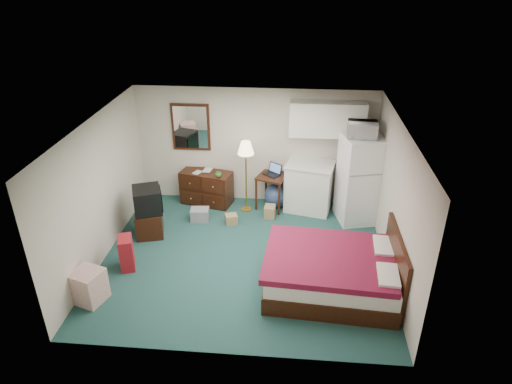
# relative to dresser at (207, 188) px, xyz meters

# --- Properties ---
(floor) EXTENTS (5.00, 4.50, 0.01)m
(floor) POSITION_rel_dresser_xyz_m (1.03, -1.98, -0.37)
(floor) COLOR #1B3E3A
(floor) RESTS_ON ground
(ceiling) EXTENTS (5.00, 4.50, 0.01)m
(ceiling) POSITION_rel_dresser_xyz_m (1.03, -1.98, 2.13)
(ceiling) COLOR beige
(ceiling) RESTS_ON walls
(walls) EXTENTS (5.01, 4.51, 2.50)m
(walls) POSITION_rel_dresser_xyz_m (1.03, -1.98, 0.88)
(walls) COLOR beige
(walls) RESTS_ON floor
(mirror) EXTENTS (0.80, 0.06, 1.00)m
(mirror) POSITION_rel_dresser_xyz_m (-0.32, 0.24, 1.28)
(mirror) COLOR white
(mirror) RESTS_ON walls
(upper_cabinets) EXTENTS (1.50, 0.35, 0.70)m
(upper_cabinets) POSITION_rel_dresser_xyz_m (2.48, 0.10, 1.58)
(upper_cabinets) COLOR white
(upper_cabinets) RESTS_ON walls
(headboard) EXTENTS (0.06, 1.56, 1.00)m
(headboard) POSITION_rel_dresser_xyz_m (3.49, -2.73, 0.18)
(headboard) COLOR black
(headboard) RESTS_ON walls
(dresser) EXTENTS (1.16, 0.73, 0.73)m
(dresser) POSITION_rel_dresser_xyz_m (0.00, 0.00, 0.00)
(dresser) COLOR black
(dresser) RESTS_ON floor
(floor_lamp) EXTENTS (0.36, 0.36, 1.55)m
(floor_lamp) POSITION_rel_dresser_xyz_m (0.89, -0.23, 0.41)
(floor_lamp) COLOR gold
(floor_lamp) RESTS_ON floor
(desk) EXTENTS (0.75, 0.75, 0.74)m
(desk) POSITION_rel_dresser_xyz_m (1.43, -0.05, 0.00)
(desk) COLOR black
(desk) RESTS_ON floor
(exercise_ball) EXTENTS (0.62, 0.62, 0.52)m
(exercise_ball) POSITION_rel_dresser_xyz_m (1.52, -0.02, -0.11)
(exercise_ball) COLOR navy
(exercise_ball) RESTS_ON floor
(kitchen_counter) EXTENTS (1.06, 0.90, 1.01)m
(kitchen_counter) POSITION_rel_dresser_xyz_m (2.20, -0.07, 0.14)
(kitchen_counter) COLOR white
(kitchen_counter) RESTS_ON floor
(fridge) EXTENTS (0.89, 0.89, 1.80)m
(fridge) POSITION_rel_dresser_xyz_m (3.16, -0.42, 0.53)
(fridge) COLOR white
(fridge) RESTS_ON floor
(bed) EXTENTS (2.13, 1.72, 0.65)m
(bed) POSITION_rel_dresser_xyz_m (2.51, -2.73, -0.04)
(bed) COLOR #440E20
(bed) RESTS_ON floor
(tv_stand) EXTENTS (0.62, 0.66, 0.50)m
(tv_stand) POSITION_rel_dresser_xyz_m (-0.87, -1.36, -0.12)
(tv_stand) COLOR black
(tv_stand) RESTS_ON floor
(suitcase) EXTENTS (0.34, 0.42, 0.60)m
(suitcase) POSITION_rel_dresser_xyz_m (-0.95, -2.44, -0.07)
(suitcase) COLOR maroon
(suitcase) RESTS_ON floor
(retail_box) EXTENTS (0.54, 0.54, 0.54)m
(retail_box) POSITION_rel_dresser_xyz_m (-1.25, -3.32, -0.10)
(retail_box) COLOR silver
(retail_box) RESTS_ON floor
(file_bin) EXTENTS (0.39, 0.30, 0.26)m
(file_bin) POSITION_rel_dresser_xyz_m (-0.01, -0.75, -0.24)
(file_bin) COLOR gray
(file_bin) RESTS_ON floor
(cardboard_box_a) EXTENTS (0.28, 0.26, 0.20)m
(cardboard_box_a) POSITION_rel_dresser_xyz_m (0.64, -0.83, -0.27)
(cardboard_box_a) COLOR olive
(cardboard_box_a) RESTS_ON floor
(cardboard_box_b) EXTENTS (0.23, 0.27, 0.25)m
(cardboard_box_b) POSITION_rel_dresser_xyz_m (1.40, -0.50, -0.24)
(cardboard_box_b) COLOR olive
(cardboard_box_b) RESTS_ON floor
(laptop) EXTENTS (0.41, 0.41, 0.22)m
(laptop) POSITION_rel_dresser_xyz_m (1.41, -0.02, 0.48)
(laptop) COLOR black
(laptop) RESTS_ON desk
(crt_tv) EXTENTS (0.68, 0.71, 0.48)m
(crt_tv) POSITION_rel_dresser_xyz_m (-0.87, -1.33, 0.37)
(crt_tv) COLOR black
(crt_tv) RESTS_ON tv_stand
(microwave) EXTENTS (0.56, 0.33, 0.37)m
(microwave) POSITION_rel_dresser_xyz_m (3.11, -0.46, 1.62)
(microwave) COLOR white
(microwave) RESTS_ON fridge
(book_a) EXTENTS (0.14, 0.08, 0.20)m
(book_a) POSITION_rel_dresser_xyz_m (-0.24, -0.02, 0.47)
(book_a) COLOR olive
(book_a) RESTS_ON dresser
(book_b) EXTENTS (0.18, 0.06, 0.24)m
(book_b) POSITION_rel_dresser_xyz_m (-0.07, 0.10, 0.49)
(book_b) COLOR olive
(book_b) RESTS_ON dresser
(mug) EXTENTS (0.16, 0.15, 0.13)m
(mug) POSITION_rel_dresser_xyz_m (0.31, -0.20, 0.43)
(mug) COLOR #3A8834
(mug) RESTS_ON dresser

